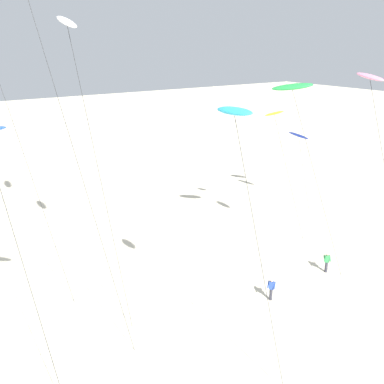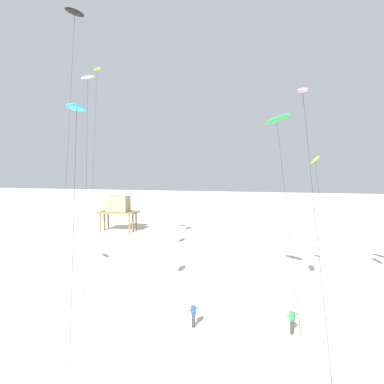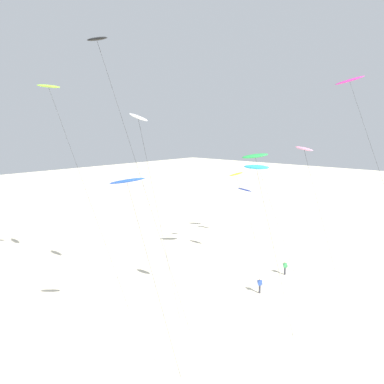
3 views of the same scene
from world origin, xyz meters
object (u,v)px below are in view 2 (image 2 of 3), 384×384
Objects in this scene: kite_yellow at (315,163)px; kite_green at (277,120)px; kite_white at (88,80)px; kite_flyer_nearest at (193,314)px; stilt_house at (118,206)px; kite_pink at (303,93)px; kite_lime at (97,72)px; kite_cyan at (77,110)px; kite_flyer_middle at (292,320)px; kite_black at (75,15)px.

kite_green is at bearing -123.34° from kite_yellow.
kite_flyer_nearest is at bearing -30.89° from kite_white.
kite_green is at bearing -49.10° from stilt_house.
kite_pink is 15.66m from kite_flyer_nearest.
kite_pink is 2.49× the size of stilt_house.
kite_lime is at bearing 111.68° from kite_white.
kite_white is 11.30× the size of kite_flyer_nearest.
kite_lime is at bearing 133.08° from kite_flyer_nearest.
kite_pink reaches higher than kite_cyan.
kite_cyan is 21.17m from kite_lime.
kite_yellow is (19.18, 2.67, -7.12)m from kite_white.
kite_cyan is 8.72× the size of kite_flyer_middle.
kite_white is (-17.47, 7.60, 3.16)m from kite_pink.
kite_pink is 9.29× the size of kite_flyer_middle.
kite_cyan is 18.87m from kite_flyer_middle.
stilt_house is at bearing 127.66° from kite_pink.
kite_lime is 25.53m from stilt_house.
kite_cyan is 17.16m from kite_black.
kite_yellow is 7.02× the size of kite_flyer_nearest.
kite_yellow is at bearing -40.57° from stilt_house.
kite_black is at bearing 166.58° from kite_green.
kite_green is 13.84m from kite_flyer_middle.
kite_lime is at bearing 150.66° from kite_green.
kite_cyan is 0.67× the size of kite_lime.
kite_lime is 13.00× the size of kite_flyer_nearest.
kite_cyan is (-13.19, -2.02, -0.81)m from kite_pink.
kite_flyer_nearest is 39.04m from stilt_house.
kite_green is 21.65m from kite_black.
kite_lime is (-20.98, 16.43, 6.06)m from kite_pink.
kite_white reaches higher than kite_cyan.
kite_black reaches higher than kite_cyan.
kite_yellow is 13.52m from kite_flyer_middle.
kite_green is 13.91m from kite_cyan.
kite_flyer_nearest is (-6.70, 1.15, -14.11)m from kite_pink.
kite_green is at bearing 106.68° from kite_flyer_middle.
kite_flyer_middle is (-0.29, 1.55, -14.11)m from kite_pink.
kite_cyan is 1.24× the size of kite_yellow.
kite_black is (-6.67, 11.86, 10.45)m from kite_cyan.
kite_cyan is at bearing -60.65° from kite_black.
kite_yellow is at bearing 77.10° from kite_flyer_middle.
kite_yellow is at bearing -15.20° from kite_lime.
kite_pink is at bearing -38.06° from kite_lime.
kite_lime is 13.00× the size of kite_flyer_middle.
kite_flyer_nearest is at bearing -46.92° from kite_lime.
kite_green is 6.53m from kite_yellow.
kite_flyer_nearest is at bearing 26.02° from kite_cyan.
kite_lime reaches higher than kite_flyer_middle.
kite_lime is 32.50m from kite_flyer_middle.
kite_cyan is at bearing -67.10° from kite_lime.
kite_lime is at bearing 164.80° from kite_yellow.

